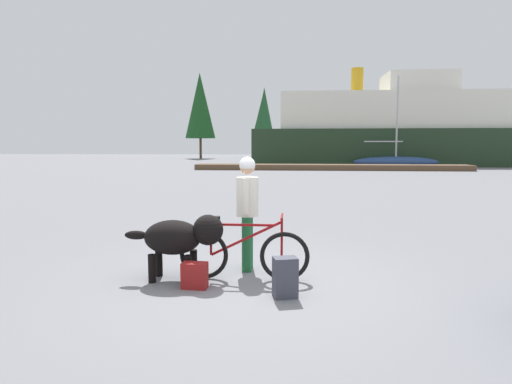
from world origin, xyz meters
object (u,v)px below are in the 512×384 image
at_px(bicycle, 243,253).
at_px(dog, 181,237).
at_px(sailboat_moored, 396,162).
at_px(backpack, 285,277).
at_px(ferry_boat, 390,131).
at_px(person_cyclist, 247,203).
at_px(handbag_pannier, 195,275).

bearing_deg(bicycle, dog, -174.30).
bearing_deg(bicycle, sailboat_moored, 74.20).
height_order(backpack, sailboat_moored, sailboat_moored).
bearing_deg(dog, ferry_boat, 74.44).
distance_m(bicycle, person_cyclist, 0.79).
bearing_deg(sailboat_moored, bicycle, -105.80).
bearing_deg(backpack, handbag_pannier, 169.02).
xyz_separation_m(bicycle, dog, (-0.83, -0.08, 0.22)).
bearing_deg(ferry_boat, dog, -105.56).
distance_m(ferry_boat, sailboat_moored, 5.92).
height_order(person_cyclist, handbag_pannier, person_cyclist).
bearing_deg(person_cyclist, handbag_pannier, -122.20).
relative_size(bicycle, sailboat_moored, 0.24).
relative_size(person_cyclist, handbag_pannier, 4.95).
xyz_separation_m(bicycle, backpack, (0.59, -0.64, -0.12)).
height_order(person_cyclist, backpack, person_cyclist).
distance_m(dog, ferry_boat, 37.56).
relative_size(bicycle, dog, 1.30).
distance_m(bicycle, ferry_boat, 37.28).
bearing_deg(person_cyclist, dog, -145.12).
relative_size(backpack, handbag_pannier, 1.46).
height_order(dog, backpack, dog).
distance_m(dog, handbag_pannier, 0.60).
relative_size(handbag_pannier, ferry_boat, 0.01).
distance_m(backpack, ferry_boat, 37.77).
relative_size(dog, ferry_boat, 0.06).
height_order(handbag_pannier, sailboat_moored, sailboat_moored).
height_order(bicycle, backpack, bicycle).
xyz_separation_m(person_cyclist, ferry_boat, (9.21, 35.52, 2.11)).
height_order(bicycle, person_cyclist, person_cyclist).
bearing_deg(person_cyclist, ferry_boat, 75.46).
bearing_deg(dog, backpack, -21.36).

